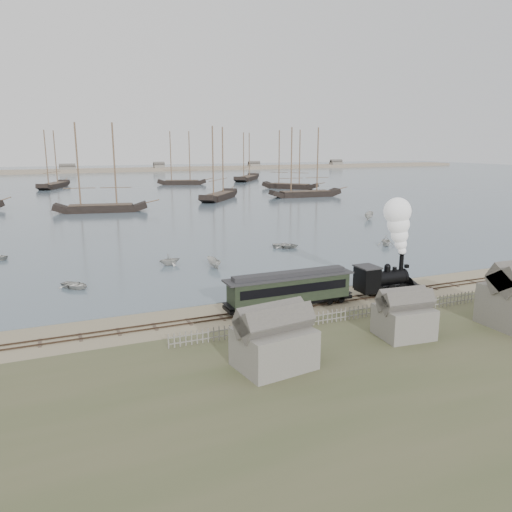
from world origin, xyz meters
name	(u,v)px	position (x,y,z in m)	size (l,w,h in m)	color
ground	(309,298)	(0.00, 0.00, 0.00)	(600.00, 600.00, 0.00)	tan
harbor_water	(105,182)	(0.00, 170.00, 0.03)	(600.00, 336.00, 0.06)	#455663
rail_track	(319,303)	(0.00, -2.00, 0.04)	(120.00, 1.80, 0.16)	#3E2D21
picket_fence_west	(281,331)	(-6.50, -7.00, 0.00)	(19.00, 0.10, 1.20)	slate
picket_fence_east	(459,304)	(12.50, -7.50, 0.00)	(15.00, 0.10, 1.20)	slate
shed_left	(274,367)	(-10.00, -13.00, 0.00)	(5.00, 4.00, 4.10)	slate
shed_mid	(403,336)	(2.00, -12.00, 0.00)	(4.00, 3.50, 3.60)	slate
far_spit	(87,172)	(0.00, 250.00, 0.00)	(500.00, 20.00, 1.80)	tan
locomotive	(396,252)	(8.96, -2.00, 4.41)	(7.67, 2.86, 9.57)	black
passenger_coach	(290,288)	(-3.21, -2.00, 1.96)	(12.69, 2.45, 3.08)	black
beached_dinghy	(289,294)	(-1.77, 0.86, 0.37)	(3.61, 2.58, 0.75)	beige
rowboat_0	(75,285)	(-21.41, 12.82, 0.42)	(3.47, 2.48, 0.72)	beige
rowboat_1	(169,260)	(-9.61, 19.10, 0.80)	(2.81, 2.43, 1.48)	beige
rowboat_2	(214,263)	(-4.82, 15.75, 0.66)	(3.13, 1.18, 1.21)	beige
rowboat_3	(285,245)	(8.87, 23.04, 0.46)	(3.86, 2.75, 0.80)	beige
rowboat_4	(386,241)	(23.58, 18.39, 0.85)	(3.01, 2.59, 1.58)	beige
rowboat_5	(369,216)	(37.27, 41.85, 0.84)	(4.06, 1.53, 1.57)	beige
schooner_2	(98,168)	(-11.81, 75.48, 10.06)	(20.43, 4.71, 20.00)	black
schooner_3	(219,163)	(21.56, 90.03, 10.06)	(21.38, 4.93, 20.00)	black
schooner_4	(306,162)	(47.13, 86.84, 10.06)	(21.40, 4.94, 20.00)	black
schooner_5	(290,159)	(55.41, 112.99, 10.06)	(19.74, 4.56, 20.00)	black
schooner_7	(51,159)	(-19.78, 148.12, 10.06)	(21.11, 4.87, 20.00)	black
schooner_8	(181,158)	(25.38, 144.32, 10.06)	(18.19, 4.20, 20.00)	black
schooner_9	(247,156)	(56.92, 156.23, 10.06)	(25.23, 5.82, 20.00)	black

